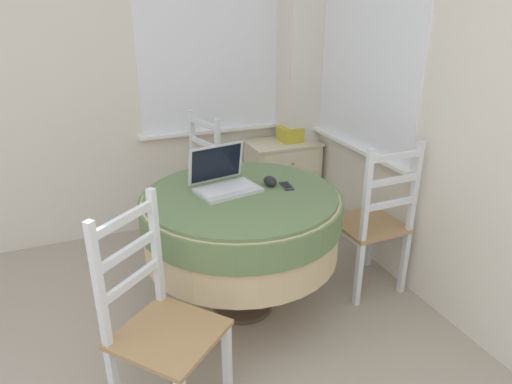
% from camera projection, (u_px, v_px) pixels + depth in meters
% --- Properties ---
extents(corner_room_shell, '(4.26, 4.68, 2.55)m').
position_uv_depth(corner_room_shell, '(259.00, 86.00, 2.56)').
color(corner_room_shell, silver).
rests_on(corner_room_shell, ground_plane).
extents(round_dining_table, '(1.12, 1.12, 0.75)m').
position_uv_depth(round_dining_table, '(241.00, 220.00, 2.56)').
color(round_dining_table, '#4C3D2D').
rests_on(round_dining_table, ground_plane).
extents(laptop, '(0.38, 0.32, 0.24)m').
position_uv_depth(laptop, '(224.00, 180.00, 2.53)').
color(laptop, silver).
rests_on(laptop, round_dining_table).
extents(computer_mouse, '(0.07, 0.11, 0.05)m').
position_uv_depth(computer_mouse, '(270.00, 181.00, 2.59)').
color(computer_mouse, black).
rests_on(computer_mouse, round_dining_table).
extents(cell_phone, '(0.06, 0.12, 0.01)m').
position_uv_depth(cell_phone, '(287.00, 186.00, 2.58)').
color(cell_phone, '#2D2D33').
rests_on(cell_phone, round_dining_table).
extents(dining_chair_near_back_window, '(0.49, 0.48, 1.00)m').
position_uv_depth(dining_chair_near_back_window, '(192.00, 190.00, 3.28)').
color(dining_chair_near_back_window, '#A87F51').
rests_on(dining_chair_near_back_window, ground_plane).
extents(dining_chair_near_right_window, '(0.40, 0.41, 1.00)m').
position_uv_depth(dining_chair_near_right_window, '(373.00, 223.00, 2.80)').
color(dining_chair_near_right_window, '#A87F51').
rests_on(dining_chair_near_right_window, ground_plane).
extents(dining_chair_camera_near, '(0.56, 0.56, 1.00)m').
position_uv_depth(dining_chair_camera_near, '(159.00, 326.00, 1.91)').
color(dining_chair_camera_near, '#A87F51').
rests_on(dining_chair_camera_near, ground_plane).
extents(corner_cabinet, '(0.57, 0.40, 0.67)m').
position_uv_depth(corner_cabinet, '(282.00, 180.00, 3.81)').
color(corner_cabinet, beige).
rests_on(corner_cabinet, ground_plane).
extents(storage_box, '(0.17, 0.18, 0.11)m').
position_uv_depth(storage_box, '(290.00, 134.00, 3.69)').
color(storage_box, gold).
rests_on(storage_box, corner_cabinet).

